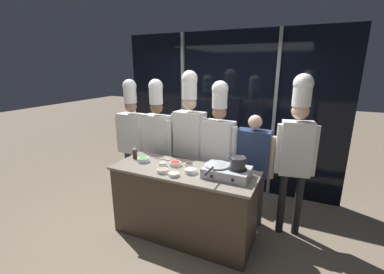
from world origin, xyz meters
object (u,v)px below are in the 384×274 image
(portable_stove, at_px, (227,172))
(prep_bowl_bean_sprouts, at_px, (191,171))
(chef_sous, at_px, (157,134))
(chef_apprentice, at_px, (297,142))
(prep_bowl_bell_pepper, at_px, (175,163))
(chef_head, at_px, (132,133))
(person_guest, at_px, (252,161))
(prep_bowl_mushrooms, at_px, (162,170))
(chef_line, at_px, (190,133))
(stock_pot, at_px, (238,163))
(frying_pan, at_px, (217,164))
(prep_bowl_shrimp, at_px, (163,164))
(prep_bowl_scallions, at_px, (143,159))
(prep_bowl_soy_glaze, at_px, (189,165))
(serving_spoon_slotted, at_px, (165,159))
(chef_pastry, at_px, (218,142))
(squeeze_bottle_soy, at_px, (135,153))
(prep_bowl_noodles, at_px, (174,174))

(portable_stove, relative_size, prep_bowl_bean_sprouts, 3.58)
(chef_sous, bearing_deg, chef_apprentice, -173.66)
(prep_bowl_bell_pepper, height_order, chef_apprentice, chef_apprentice)
(chef_head, distance_m, chef_sous, 0.47)
(chef_sous, distance_m, chef_apprentice, 1.98)
(person_guest, bearing_deg, prep_bowl_mushrooms, 42.95)
(prep_bowl_mushrooms, bearing_deg, chef_line, 93.54)
(stock_pot, xyz_separation_m, prep_bowl_bean_sprouts, (-0.54, -0.08, -0.16))
(stock_pot, bearing_deg, prep_bowl_bell_pepper, 176.62)
(frying_pan, bearing_deg, chef_head, 160.46)
(prep_bowl_shrimp, bearing_deg, prep_bowl_scallions, 175.24)
(chef_apprentice, bearing_deg, prep_bowl_soy_glaze, 12.22)
(prep_bowl_soy_glaze, relative_size, chef_line, 0.06)
(chef_sous, relative_size, chef_apprentice, 0.95)
(stock_pot, relative_size, serving_spoon_slotted, 0.87)
(portable_stove, distance_m, prep_bowl_shrimp, 0.83)
(prep_bowl_mushrooms, distance_m, chef_pastry, 0.90)
(prep_bowl_soy_glaze, xyz_separation_m, serving_spoon_slotted, (-0.41, 0.10, -0.02))
(squeeze_bottle_soy, height_order, prep_bowl_noodles, squeeze_bottle_soy)
(chef_line, bearing_deg, portable_stove, 145.81)
(frying_pan, distance_m, chef_apprentice, 1.02)
(frying_pan, relative_size, squeeze_bottle_soy, 3.01)
(prep_bowl_noodles, height_order, chef_apprentice, chef_apprentice)
(stock_pot, height_order, squeeze_bottle_soy, stock_pot)
(stock_pot, relative_size, prep_bowl_soy_glaze, 1.66)
(frying_pan, height_order, chef_apprentice, chef_apprentice)
(prep_bowl_soy_glaze, bearing_deg, prep_bowl_mushrooms, -127.27)
(prep_bowl_scallions, bearing_deg, prep_bowl_soy_glaze, 7.71)
(frying_pan, bearing_deg, chef_line, 135.23)
(serving_spoon_slotted, xyz_separation_m, chef_pastry, (0.62, 0.38, 0.21))
(prep_bowl_bell_pepper, height_order, chef_sous, chef_sous)
(portable_stove, distance_m, squeeze_bottle_soy, 1.32)
(prep_bowl_noodles, height_order, prep_bowl_mushrooms, prep_bowl_mushrooms)
(chef_pastry, bearing_deg, chef_head, 5.27)
(chef_head, xyz_separation_m, chef_line, (0.98, 0.07, 0.09))
(frying_pan, bearing_deg, chef_apprentice, 37.12)
(prep_bowl_soy_glaze, distance_m, chef_head, 1.36)
(stock_pot, relative_size, person_guest, 0.13)
(portable_stove, bearing_deg, prep_bowl_mushrooms, -164.02)
(stock_pot, height_order, serving_spoon_slotted, stock_pot)
(chef_head, height_order, person_guest, chef_head)
(prep_bowl_soy_glaze, xyz_separation_m, person_guest, (0.67, 0.53, -0.02))
(prep_bowl_noodles, distance_m, chef_sous, 1.12)
(prep_bowl_bell_pepper, bearing_deg, serving_spoon_slotted, 149.22)
(stock_pot, relative_size, chef_sous, 0.10)
(prep_bowl_bell_pepper, distance_m, chef_line, 0.66)
(chef_head, relative_size, chef_apprentice, 0.94)
(prep_bowl_mushrooms, distance_m, chef_line, 0.90)
(stock_pot, distance_m, person_guest, 0.64)
(chef_head, bearing_deg, squeeze_bottle_soy, 131.03)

